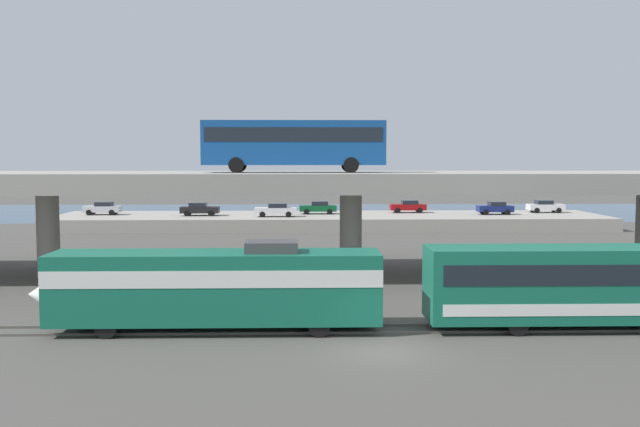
% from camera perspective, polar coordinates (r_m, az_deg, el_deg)
% --- Properties ---
extents(ground_plane, '(260.00, 260.00, 0.00)m').
position_cam_1_polar(ground_plane, '(30.90, 4.97, -10.70)').
color(ground_plane, '#4C4944').
extents(rail_strip_near, '(110.00, 0.12, 0.12)m').
position_cam_1_polar(rail_strip_near, '(34.00, 4.35, -9.19)').
color(rail_strip_near, '#59544C').
rests_on(rail_strip_near, ground_plane).
extents(rail_strip_far, '(110.00, 0.12, 0.12)m').
position_cam_1_polar(rail_strip_far, '(35.49, 4.09, -8.61)').
color(rail_strip_far, '#59544C').
rests_on(rail_strip_far, ground_plane).
extents(train_locomotive, '(16.17, 3.04, 4.18)m').
position_cam_1_polar(train_locomotive, '(34.46, -9.33, -5.43)').
color(train_locomotive, '#14664C').
rests_on(train_locomotive, ground_plane).
extents(highway_overpass, '(96.00, 11.16, 7.03)m').
position_cam_1_polar(highway_overpass, '(49.79, 2.41, 2.30)').
color(highway_overpass, '#9E998E').
rests_on(highway_overpass, ground_plane).
extents(transit_bus_on_overpass, '(12.00, 2.68, 3.40)m').
position_cam_1_polar(transit_bus_on_overpass, '(48.89, -2.06, 5.61)').
color(transit_bus_on_overpass, '#14478C').
rests_on(transit_bus_on_overpass, highway_overpass).
extents(service_truck_west, '(6.80, 2.46, 3.04)m').
position_cam_1_polar(service_truck_west, '(42.61, 15.30, -4.41)').
color(service_truck_west, navy).
rests_on(service_truck_west, ground_plane).
extents(pier_parking_lot, '(62.74, 13.56, 1.41)m').
position_cam_1_polar(pier_parking_lot, '(85.03, 0.77, -0.57)').
color(pier_parking_lot, '#9E998E').
rests_on(pier_parking_lot, ground_plane).
extents(parked_car_0, '(4.34, 2.00, 1.50)m').
position_cam_1_polar(parked_car_0, '(84.71, -9.32, 0.36)').
color(parked_car_0, black).
rests_on(parked_car_0, pier_parking_lot).
extents(parked_car_1, '(4.22, 1.98, 1.50)m').
position_cam_1_polar(parked_car_1, '(92.24, 17.05, 0.55)').
color(parked_car_1, silver).
rests_on(parked_car_1, pier_parking_lot).
extents(parked_car_2, '(4.67, 1.91, 1.50)m').
position_cam_1_polar(parked_car_2, '(82.18, -3.42, 0.29)').
color(parked_car_2, silver).
rests_on(parked_car_2, pier_parking_lot).
extents(parked_car_3, '(4.17, 1.98, 1.50)m').
position_cam_1_polar(parked_car_3, '(88.48, -16.49, 0.40)').
color(parked_car_3, '#B7B7BC').
rests_on(parked_car_3, pier_parking_lot).
extents(parked_car_4, '(4.05, 1.97, 1.50)m').
position_cam_1_polar(parked_car_4, '(87.77, 13.42, 0.43)').
color(parked_car_4, navy).
rests_on(parked_car_4, pier_parking_lot).
extents(parked_car_5, '(4.26, 1.87, 1.50)m').
position_cam_1_polar(parked_car_5, '(88.80, 6.85, 0.57)').
color(parked_car_5, maroon).
rests_on(parked_car_5, pier_parking_lot).
extents(parked_car_6, '(4.32, 1.94, 1.50)m').
position_cam_1_polar(parked_car_6, '(86.15, -0.13, 0.48)').
color(parked_car_6, '#0C4C26').
rests_on(parked_car_6, pier_parking_lot).
extents(harbor_water, '(140.00, 36.00, 0.01)m').
position_cam_1_polar(harbor_water, '(108.00, 0.28, 0.11)').
color(harbor_water, navy).
rests_on(harbor_water, ground_plane).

